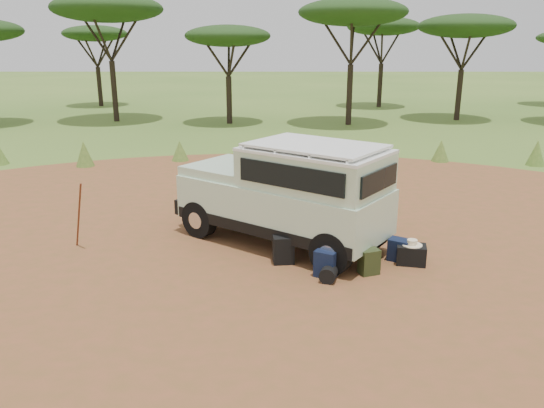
{
  "coord_description": "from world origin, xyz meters",
  "views": [
    {
      "loc": [
        0.25,
        -8.86,
        3.91
      ],
      "look_at": [
        0.22,
        0.72,
        1.0
      ],
      "focal_mm": 35.0,
      "sensor_mm": 36.0,
      "label": 1
    }
  ],
  "objects_px": {
    "backpack_olive": "(369,262)",
    "duffel_navy": "(399,250)",
    "safari_vehicle": "(288,195)",
    "backpack_navy": "(326,264)",
    "hard_case": "(411,255)",
    "backpack_black": "(284,250)",
    "walking_staff": "(79,215)"
  },
  "relations": [
    {
      "from": "backpack_olive",
      "to": "duffel_navy",
      "type": "height_order",
      "value": "backpack_olive"
    },
    {
      "from": "safari_vehicle",
      "to": "backpack_navy",
      "type": "bearing_deg",
      "value": -32.46
    },
    {
      "from": "backpack_olive",
      "to": "hard_case",
      "type": "relative_size",
      "value": 0.89
    },
    {
      "from": "backpack_black",
      "to": "hard_case",
      "type": "xyz_separation_m",
      "value": [
        2.35,
        -0.03,
        -0.08
      ]
    },
    {
      "from": "backpack_olive",
      "to": "walking_staff",
      "type": "bearing_deg",
      "value": 147.36
    },
    {
      "from": "walking_staff",
      "to": "backpack_navy",
      "type": "bearing_deg",
      "value": -59.14
    },
    {
      "from": "walking_staff",
      "to": "backpack_black",
      "type": "xyz_separation_m",
      "value": [
        3.99,
        -0.7,
        -0.44
      ]
    },
    {
      "from": "walking_staff",
      "to": "backpack_olive",
      "type": "relative_size",
      "value": 3.17
    },
    {
      "from": "walking_staff",
      "to": "backpack_olive",
      "type": "distance_m",
      "value": 5.63
    },
    {
      "from": "walking_staff",
      "to": "backpack_navy",
      "type": "xyz_separation_m",
      "value": [
        4.72,
        -1.3,
        -0.45
      ]
    },
    {
      "from": "safari_vehicle",
      "to": "backpack_black",
      "type": "bearing_deg",
      "value": -59.91
    },
    {
      "from": "walking_staff",
      "to": "backpack_black",
      "type": "bearing_deg",
      "value": -53.67
    },
    {
      "from": "hard_case",
      "to": "backpack_navy",
      "type": "bearing_deg",
      "value": -148.99
    },
    {
      "from": "backpack_navy",
      "to": "walking_staff",
      "type": "bearing_deg",
      "value": -166.56
    },
    {
      "from": "safari_vehicle",
      "to": "backpack_black",
      "type": "xyz_separation_m",
      "value": [
        -0.1,
        -0.98,
        -0.76
      ]
    },
    {
      "from": "safari_vehicle",
      "to": "hard_case",
      "type": "distance_m",
      "value": 2.61
    },
    {
      "from": "walking_staff",
      "to": "backpack_black",
      "type": "distance_m",
      "value": 4.07
    },
    {
      "from": "backpack_navy",
      "to": "backpack_olive",
      "type": "height_order",
      "value": "backpack_navy"
    },
    {
      "from": "backpack_navy",
      "to": "hard_case",
      "type": "bearing_deg",
      "value": 48.08
    },
    {
      "from": "backpack_navy",
      "to": "backpack_black",
      "type": "bearing_deg",
      "value": 169.31
    },
    {
      "from": "backpack_black",
      "to": "duffel_navy",
      "type": "xyz_separation_m",
      "value": [
        2.16,
        0.12,
        -0.05
      ]
    },
    {
      "from": "backpack_navy",
      "to": "hard_case",
      "type": "distance_m",
      "value": 1.72
    },
    {
      "from": "safari_vehicle",
      "to": "hard_case",
      "type": "height_order",
      "value": "safari_vehicle"
    },
    {
      "from": "safari_vehicle",
      "to": "walking_staff",
      "type": "distance_m",
      "value": 4.11
    },
    {
      "from": "hard_case",
      "to": "backpack_black",
      "type": "bearing_deg",
      "value": -169.03
    },
    {
      "from": "backpack_navy",
      "to": "hard_case",
      "type": "xyz_separation_m",
      "value": [
        1.63,
        0.57,
        -0.06
      ]
    },
    {
      "from": "safari_vehicle",
      "to": "backpack_navy",
      "type": "relative_size",
      "value": 9.28
    },
    {
      "from": "backpack_black",
      "to": "hard_case",
      "type": "relative_size",
      "value": 1.0
    },
    {
      "from": "safari_vehicle",
      "to": "backpack_navy",
      "type": "distance_m",
      "value": 1.88
    },
    {
      "from": "walking_staff",
      "to": "backpack_olive",
      "type": "bearing_deg",
      "value": -55.92
    },
    {
      "from": "duffel_navy",
      "to": "backpack_navy",
      "type": "bearing_deg",
      "value": -123.14
    },
    {
      "from": "backpack_navy",
      "to": "duffel_navy",
      "type": "height_order",
      "value": "backpack_navy"
    }
  ]
}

